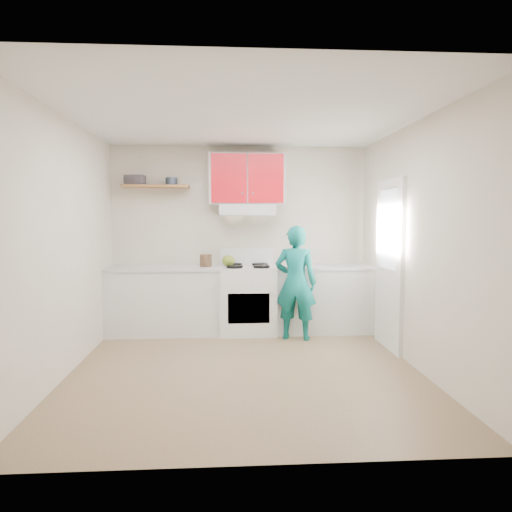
{
  "coord_description": "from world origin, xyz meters",
  "views": [
    {
      "loc": [
        -0.19,
        -4.75,
        1.59
      ],
      "look_at": [
        0.15,
        0.55,
        1.15
      ],
      "focal_mm": 32.54,
      "sensor_mm": 36.0,
      "label": 1
    }
  ],
  "objects": [
    {
      "name": "tin",
      "position": [
        -0.94,
        1.74,
        2.09
      ],
      "size": [
        0.21,
        0.21,
        0.1
      ],
      "primitive_type": "cylinder",
      "rotation": [
        0.0,
        0.0,
        -0.36
      ],
      "color": "#333D4C",
      "rests_on": "shelf"
    },
    {
      "name": "person",
      "position": [
        0.71,
        1.19,
        0.75
      ],
      "size": [
        0.62,
        0.5,
        1.49
      ],
      "primitive_type": "imported",
      "rotation": [
        0.0,
        0.0,
        2.84
      ],
      "color": "#0B6660",
      "rests_on": "floor"
    },
    {
      "name": "counter_left",
      "position": [
        -1.04,
        1.6,
        0.45
      ],
      "size": [
        1.52,
        0.6,
        0.9
      ],
      "primitive_type": "cube",
      "color": "silver",
      "rests_on": "floor"
    },
    {
      "name": "cutting_board",
      "position": [
        1.04,
        1.54,
        0.91
      ],
      "size": [
        0.32,
        0.25,
        0.02
      ],
      "primitive_type": "cube",
      "rotation": [
        0.0,
        0.0,
        -0.12
      ],
      "color": "olive",
      "rests_on": "counter_right"
    },
    {
      "name": "crock",
      "position": [
        -0.47,
        1.58,
        1.0
      ],
      "size": [
        0.19,
        0.19,
        0.19
      ],
      "primitive_type": "cylinder",
      "rotation": [
        0.0,
        0.0,
        0.23
      ],
      "color": "#4A3120",
      "rests_on": "counter_left"
    },
    {
      "name": "right_wall",
      "position": [
        1.8,
        0.0,
        1.3
      ],
      "size": [
        0.04,
        3.8,
        2.6
      ],
      "primitive_type": "cube",
      "color": "beige",
      "rests_on": "floor"
    },
    {
      "name": "door",
      "position": [
        1.78,
        0.7,
        1.02
      ],
      "size": [
        0.05,
        0.85,
        2.05
      ],
      "primitive_type": "cube",
      "color": "white",
      "rests_on": "floor"
    },
    {
      "name": "silicone_mat",
      "position": [
        1.38,
        1.63,
        0.9
      ],
      "size": [
        0.31,
        0.27,
        0.01
      ],
      "primitive_type": "cube",
      "rotation": [
        0.0,
        0.0,
        -0.22
      ],
      "color": "red",
      "rests_on": "counter_right"
    },
    {
      "name": "back_wall",
      "position": [
        0.0,
        1.9,
        1.3
      ],
      "size": [
        3.6,
        0.04,
        2.6
      ],
      "primitive_type": "cube",
      "color": "beige",
      "rests_on": "floor"
    },
    {
      "name": "floor",
      "position": [
        0.0,
        0.0,
        0.0
      ],
      "size": [
        3.8,
        3.8,
        0.0
      ],
      "primitive_type": "plane",
      "color": "brown",
      "rests_on": "ground"
    },
    {
      "name": "left_wall",
      "position": [
        -1.8,
        0.0,
        1.3
      ],
      "size": [
        0.04,
        3.8,
        2.6
      ],
      "primitive_type": "cube",
      "color": "beige",
      "rests_on": "floor"
    },
    {
      "name": "ceiling",
      "position": [
        0.0,
        0.0,
        2.6
      ],
      "size": [
        3.6,
        3.8,
        0.04
      ],
      "primitive_type": "cube",
      "color": "white",
      "rests_on": "floor"
    },
    {
      "name": "kettle",
      "position": [
        -0.16,
        1.62,
        1.0
      ],
      "size": [
        0.2,
        0.2,
        0.15
      ],
      "primitive_type": "ellipsoid",
      "rotation": [
        0.0,
        0.0,
        -0.14
      ],
      "color": "olive",
      "rests_on": "stove"
    },
    {
      "name": "front_wall",
      "position": [
        0.0,
        -1.9,
        1.3
      ],
      "size": [
        3.6,
        0.04,
        2.6
      ],
      "primitive_type": "cube",
      "color": "beige",
      "rests_on": "floor"
    },
    {
      "name": "shelf",
      "position": [
        -1.15,
        1.75,
        2.02
      ],
      "size": [
        0.9,
        0.3,
        0.04
      ],
      "primitive_type": "cube",
      "color": "brown",
      "rests_on": "back_wall"
    },
    {
      "name": "books",
      "position": [
        -1.43,
        1.71,
        2.1
      ],
      "size": [
        0.28,
        0.23,
        0.13
      ],
      "primitive_type": "cube",
      "rotation": [
        0.0,
        0.0,
        -0.21
      ],
      "color": "#362F35",
      "rests_on": "shelf"
    },
    {
      "name": "upper_cabinets",
      "position": [
        0.1,
        1.73,
        2.12
      ],
      "size": [
        1.02,
        0.33,
        0.7
      ],
      "primitive_type": "cube",
      "color": "red",
      "rests_on": "back_wall"
    },
    {
      "name": "range_hood",
      "position": [
        0.1,
        1.68,
        1.7
      ],
      "size": [
        0.76,
        0.44,
        0.15
      ],
      "primitive_type": "cube",
      "color": "silver",
      "rests_on": "back_wall"
    },
    {
      "name": "stove",
      "position": [
        0.1,
        1.57,
        0.46
      ],
      "size": [
        0.76,
        0.65,
        0.92
      ],
      "primitive_type": "cube",
      "color": "white",
      "rests_on": "floor"
    },
    {
      "name": "door_glass",
      "position": [
        1.75,
        0.7,
        1.45
      ],
      "size": [
        0.01,
        0.55,
        0.95
      ],
      "primitive_type": "cube",
      "color": "white",
      "rests_on": "door"
    },
    {
      "name": "counter_right",
      "position": [
        1.14,
        1.6,
        0.45
      ],
      "size": [
        1.32,
        0.6,
        0.9
      ],
      "primitive_type": "cube",
      "color": "silver",
      "rests_on": "floor"
    }
  ]
}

